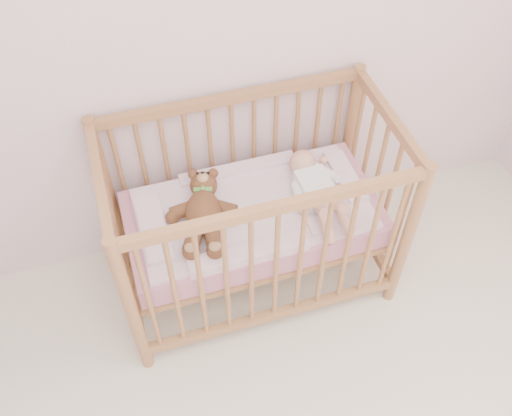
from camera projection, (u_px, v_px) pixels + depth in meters
name	position (u px, v px, depth m)	size (l,w,h in m)	color
wall_back	(175.00, 25.00, 2.34)	(4.00, 0.02, 2.70)	silver
crib	(253.00, 217.00, 2.78)	(1.36, 0.76, 1.00)	#A96C47
mattress	(253.00, 218.00, 2.79)	(1.22, 0.62, 0.13)	pink
blanket	(253.00, 209.00, 2.73)	(1.10, 0.58, 0.06)	#DF99B6
baby	(316.00, 187.00, 2.72)	(0.28, 0.58, 0.14)	white
teddy_bear	(203.00, 212.00, 2.61)	(0.37, 0.52, 0.14)	brown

